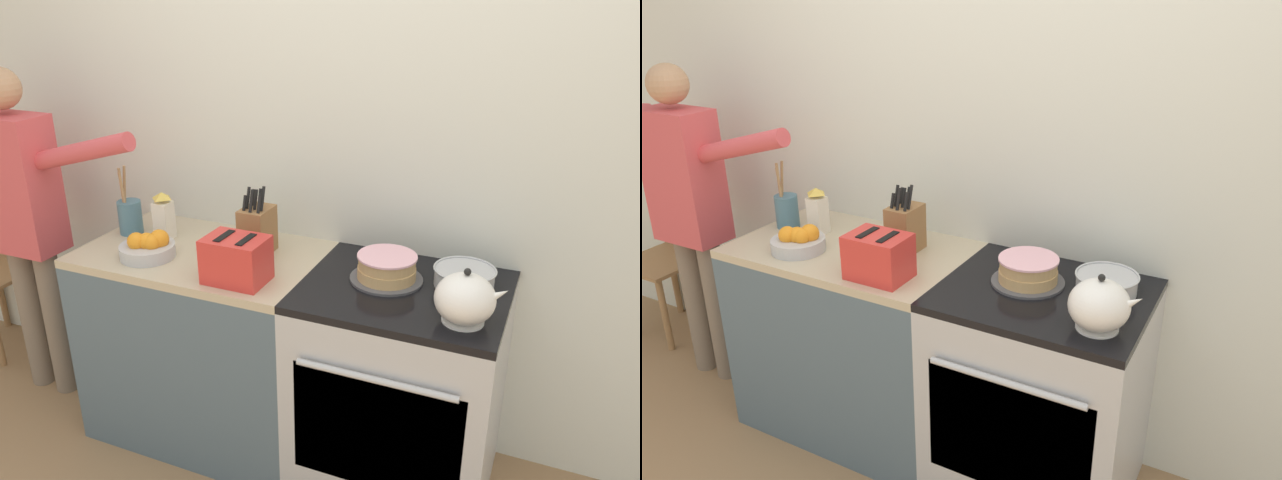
# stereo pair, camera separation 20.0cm
# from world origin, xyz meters

# --- Properties ---
(wall_back) EXTENTS (8.00, 0.04, 2.60)m
(wall_back) POSITION_xyz_m (0.00, 0.64, 1.30)
(wall_back) COLOR silver
(wall_back) RESTS_ON ground_plane
(counter_cabinet) EXTENTS (0.99, 0.62, 0.88)m
(counter_cabinet) POSITION_xyz_m (-0.62, 0.31, 0.44)
(counter_cabinet) COLOR #4C6070
(counter_cabinet) RESTS_ON ground_plane
(stove_range) EXTENTS (0.75, 0.66, 0.88)m
(stove_range) POSITION_xyz_m (0.25, 0.31, 0.44)
(stove_range) COLOR #B7BABF
(stove_range) RESTS_ON ground_plane
(layer_cake) EXTENTS (0.27, 0.27, 0.10)m
(layer_cake) POSITION_xyz_m (0.17, 0.35, 0.93)
(layer_cake) COLOR #4C4C51
(layer_cake) RESTS_ON stove_range
(tea_kettle) EXTENTS (0.24, 0.20, 0.19)m
(tea_kettle) POSITION_xyz_m (0.49, 0.15, 0.97)
(tea_kettle) COLOR white
(tea_kettle) RESTS_ON stove_range
(mixing_bowl) EXTENTS (0.23, 0.23, 0.07)m
(mixing_bowl) POSITION_xyz_m (0.44, 0.41, 0.92)
(mixing_bowl) COLOR #B7BABF
(mixing_bowl) RESTS_ON stove_range
(knife_block) EXTENTS (0.11, 0.15, 0.29)m
(knife_block) POSITION_xyz_m (-0.40, 0.39, 0.99)
(knife_block) COLOR olive
(knife_block) RESTS_ON counter_cabinet
(utensil_crock) EXTENTS (0.10, 0.10, 0.30)m
(utensil_crock) POSITION_xyz_m (-1.02, 0.36, 0.97)
(utensil_crock) COLOR #477084
(utensil_crock) RESTS_ON counter_cabinet
(fruit_bowl) EXTENTS (0.22, 0.22, 0.12)m
(fruit_bowl) POSITION_xyz_m (-0.79, 0.18, 0.93)
(fruit_bowl) COLOR #B7BABF
(fruit_bowl) RESTS_ON counter_cabinet
(toaster) EXTENTS (0.24, 0.17, 0.18)m
(toaster) POSITION_xyz_m (-0.35, 0.13, 0.97)
(toaster) COLOR red
(toaster) RESTS_ON counter_cabinet
(milk_carton) EXTENTS (0.07, 0.07, 0.21)m
(milk_carton) POSITION_xyz_m (-0.84, 0.37, 0.98)
(milk_carton) COLOR white
(milk_carton) RESTS_ON counter_cabinet
(person_baker) EXTENTS (0.92, 0.20, 1.59)m
(person_baker) POSITION_xyz_m (-1.54, 0.26, 0.95)
(person_baker) COLOR #7A6B5B
(person_baker) RESTS_ON ground_plane
(dining_chair) EXTENTS (0.40, 0.40, 0.86)m
(dining_chair) POSITION_xyz_m (-2.10, 0.52, 0.50)
(dining_chair) COLOR #997047
(dining_chair) RESTS_ON ground_plane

